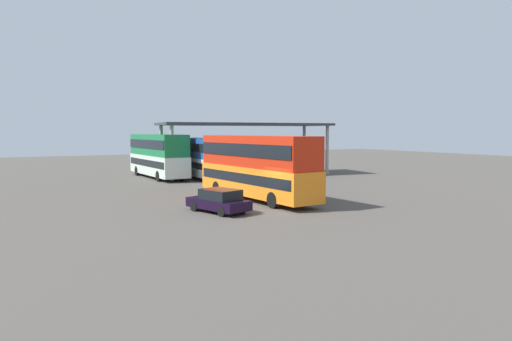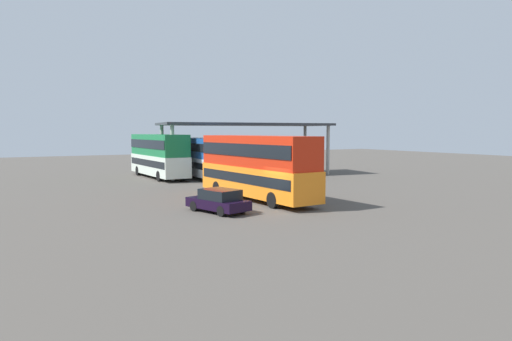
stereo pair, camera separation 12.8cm
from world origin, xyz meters
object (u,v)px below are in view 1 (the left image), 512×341
at_px(double_decker_near_canopy, 158,154).
at_px(parked_hatchback, 219,201).
at_px(double_decker_mid_row, 205,157).
at_px(double_decker_main, 256,165).

bearing_deg(double_decker_near_canopy, parked_hatchback, 170.24).
distance_m(double_decker_near_canopy, double_decker_mid_row, 5.15).
xyz_separation_m(double_decker_main, double_decker_mid_row, (2.11, 13.91, -0.19)).
bearing_deg(double_decker_main, double_decker_near_canopy, 0.29).
height_order(double_decker_main, parked_hatchback, double_decker_main).
bearing_deg(double_decker_mid_row, double_decker_near_canopy, 43.38).
xyz_separation_m(parked_hatchback, double_decker_near_canopy, (2.95, 20.99, 1.72)).
height_order(double_decker_near_canopy, double_decker_mid_row, double_decker_near_canopy).
distance_m(double_decker_main, double_decker_mid_row, 14.07).
height_order(double_decker_main, double_decker_near_canopy, double_decker_main).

